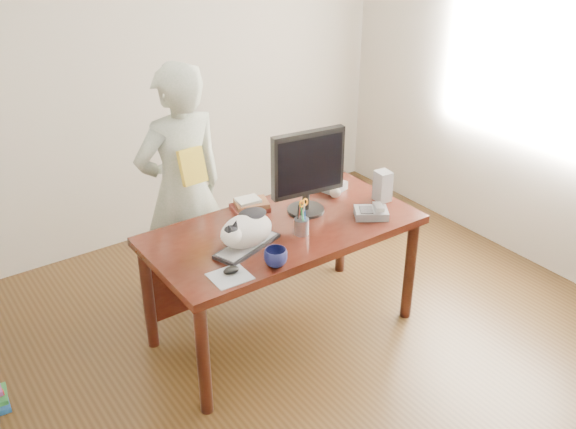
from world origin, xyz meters
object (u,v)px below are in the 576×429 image
Objects in this scene: baseball at (335,192)px; calculator at (329,185)px; keyboard at (247,246)px; mouse at (231,270)px; pen_cup at (302,224)px; book_stack at (250,205)px; person at (182,191)px; cat at (245,230)px; coffee_mug at (276,257)px; monitor at (308,168)px; desk at (276,243)px; speaker at (383,186)px; phone at (372,212)px.

baseball is 0.13m from calculator.
keyboard is 4.76× the size of mouse.
pen_cup is 0.88× the size of book_stack.
calculator is at bearing 153.16° from person.
baseball is (1.00, 0.39, 0.01)m from mouse.
pen_cup is at bearing -25.03° from cat.
calculator is (0.50, 0.38, -0.03)m from pen_cup.
pen_cup reaches higher than baseball.
coffee_mug is 0.65m from book_stack.
monitor is 4.21× the size of coffee_mug.
cat is 0.24× the size of person.
mouse reaches higher than desk.
mouse is 1.07m from baseball.
person is (-0.05, 0.96, 0.02)m from coffee_mug.
pen_cup is at bearing -64.63° from book_stack.
calculator is at bearing 3.27° from cat.
desk is 0.53m from baseball.
mouse is 0.39× the size of calculator.
book_stack is 0.59m from calculator.
keyboard is at bearing 42.10° from mouse.
coffee_mug reaches higher than baseball.
baseball is 0.29× the size of book_stack.
calculator is (-0.17, 0.32, -0.07)m from speaker.
person is at bearing 168.76° from phone.
desk is at bearing 117.54° from person.
monitor reaches higher than mouse.
mouse is at bearing -168.75° from calculator.
speaker is (1.02, 0.02, -0.02)m from cat.
calculator reaches higher than keyboard.
speaker reaches higher than calculator.
person is at bearing 152.67° from speaker.
keyboard is 3.49× the size of coffee_mug.
keyboard is 0.61m from monitor.
phone is at bearing -26.55° from cat.
cat is at bearing -153.96° from phone.
keyboard is 1.88× the size of calculator.
desk is at bearing 35.34° from mouse.
coffee_mug is 0.52× the size of phone.
cat is (-0.31, -0.17, 0.27)m from desk.
keyboard is 0.11m from cat.
monitor is at bearing 130.74° from person.
monitor is at bearing -3.01° from keyboard.
desk is at bearing 9.96° from cat.
speaker is 0.84× the size of calculator.
monitor is 0.54m from speaker.
coffee_mug is 0.79m from phone.
desk is at bearing -62.85° from book_stack.
cat is 1.99× the size of speaker.
person is at bearing 73.53° from keyboard.
book_stack is at bearing 148.77° from monitor.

